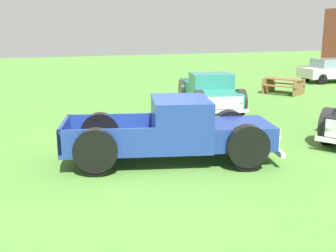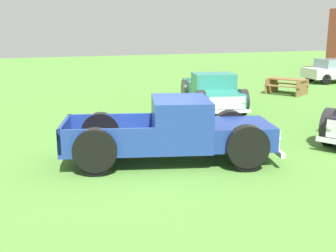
# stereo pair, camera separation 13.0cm
# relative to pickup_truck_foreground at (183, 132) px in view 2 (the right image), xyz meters

# --- Properties ---
(ground_plane) EXTENTS (80.00, 80.00, 0.00)m
(ground_plane) POSITION_rel_pickup_truck_foreground_xyz_m (-0.42, -0.44, -0.75)
(ground_plane) COLOR #548C38
(pickup_truck_foreground) EXTENTS (3.23, 5.45, 1.57)m
(pickup_truck_foreground) POSITION_rel_pickup_truck_foreground_xyz_m (0.00, 0.00, 0.00)
(pickup_truck_foreground) COLOR navy
(pickup_truck_foreground) RESTS_ON ground_plane
(pickup_truck_behind_left) EXTENTS (5.06, 2.82, 1.46)m
(pickup_truck_behind_left) POSITION_rel_pickup_truck_foreground_xyz_m (-5.67, 3.79, -0.05)
(pickup_truck_behind_left) COLOR #2D8475
(pickup_truck_behind_left) RESTS_ON ground_plane
(picnic_table) EXTENTS (2.30, 2.18, 0.78)m
(picnic_table) POSITION_rel_pickup_truck_foreground_xyz_m (-7.98, 9.11, -0.26)
(picnic_table) COLOR olive
(picnic_table) RESTS_ON ground_plane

